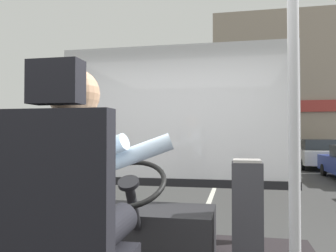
% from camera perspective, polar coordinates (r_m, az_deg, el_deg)
% --- Properties ---
extents(ground, '(18.00, 44.00, 0.06)m').
position_cam_1_polar(ground, '(10.80, 7.94, -10.17)').
color(ground, '#3A3A3A').
extents(driver_seat, '(0.48, 0.48, 1.31)m').
position_cam_1_polar(driver_seat, '(1.61, -16.66, -17.71)').
color(driver_seat, black).
rests_on(driver_seat, bus_floor).
extents(bus_driver, '(0.82, 0.57, 0.86)m').
position_cam_1_polar(bus_driver, '(1.66, -14.70, -9.67)').
color(bus_driver, black).
rests_on(bus_driver, driver_seat).
extents(steering_console, '(1.10, 1.00, 0.82)m').
position_cam_1_polar(steering_console, '(2.89, -3.72, -17.22)').
color(steering_console, black).
rests_on(steering_console, bus_floor).
extents(handrail_pole, '(0.04, 0.04, 2.14)m').
position_cam_1_polar(handrail_pole, '(1.40, 20.44, 1.11)').
color(handrail_pole, '#B7B7BC').
rests_on(handrail_pole, bus_floor).
extents(fare_box, '(0.23, 0.23, 0.82)m').
position_cam_1_polar(fare_box, '(2.71, 13.19, -14.19)').
color(fare_box, '#333338').
rests_on(fare_box, bus_floor).
extents(windshield_panel, '(2.50, 0.08, 1.48)m').
position_cam_1_polar(windshield_panel, '(3.53, 1.02, -0.81)').
color(windshield_panel, silver).
extents(street_tree, '(2.60, 2.60, 4.91)m').
position_cam_1_polar(street_tree, '(13.47, -8.39, 6.94)').
color(street_tree, '#4C3828').
rests_on(street_tree, ground).
extents(shop_building, '(10.74, 5.03, 8.34)m').
position_cam_1_polar(shop_building, '(21.75, 22.34, 5.45)').
color(shop_building, gray).
rests_on(shop_building, ground).
extents(parked_car_white, '(1.79, 4.01, 1.38)m').
position_cam_1_polar(parked_car_white, '(17.74, 23.62, -4.22)').
color(parked_car_white, silver).
rests_on(parked_car_white, ground).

